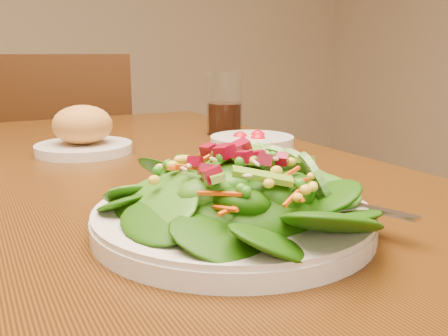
{
  "coord_description": "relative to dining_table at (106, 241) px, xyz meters",
  "views": [
    {
      "loc": [
        -0.17,
        -0.72,
        0.94
      ],
      "look_at": [
        0.07,
        -0.26,
        0.81
      ],
      "focal_mm": 40.0,
      "sensor_mm": 36.0,
      "label": 1
    }
  ],
  "objects": [
    {
      "name": "chair_far",
      "position": [
        0.14,
        1.0,
        -0.16
      ],
      "size": [
        0.51,
        0.51,
        0.92
      ],
      "rotation": [
        0.0,
        0.0,
        2.91
      ],
      "color": "black",
      "rests_on": "ground_plane"
    },
    {
      "name": "tomato_bowl",
      "position": [
        0.26,
        0.01,
        0.12
      ],
      "size": [
        0.14,
        0.14,
        0.05
      ],
      "color": "silver",
      "rests_on": "dining_table"
    },
    {
      "name": "drinking_glass",
      "position": [
        0.34,
        0.26,
        0.16
      ],
      "size": [
        0.08,
        0.08,
        0.14
      ],
      "color": "silver",
      "rests_on": "dining_table"
    },
    {
      "name": "salad_plate",
      "position": [
        0.08,
        -0.28,
        0.13
      ],
      "size": [
        0.3,
        0.29,
        0.08
      ],
      "rotation": [
        0.0,
        0.0,
        -0.37
      ],
      "color": "silver",
      "rests_on": "dining_table"
    },
    {
      "name": "dining_table",
      "position": [
        0.0,
        0.0,
        0.0
      ],
      "size": [
        0.9,
        1.4,
        0.75
      ],
      "color": "#502C0B",
      "rests_on": "ground_plane"
    },
    {
      "name": "bread_plate",
      "position": [
        0.02,
        0.2,
        0.14
      ],
      "size": [
        0.18,
        0.18,
        0.09
      ],
      "color": "silver",
      "rests_on": "dining_table"
    }
  ]
}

